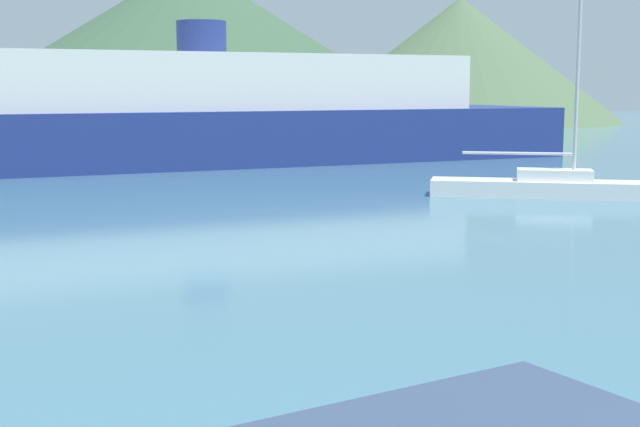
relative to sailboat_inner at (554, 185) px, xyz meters
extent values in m
cube|color=white|center=(0.00, 0.00, -0.14)|extent=(8.00, 4.72, 0.55)
cube|color=white|center=(0.00, 0.00, 0.33)|extent=(2.64, 1.94, 0.39)
cylinder|color=#BCBCC1|center=(0.55, -0.25, 4.55)|extent=(0.12, 0.12, 8.83)
cylinder|color=#BCBCC1|center=(-1.11, 0.51, 1.03)|extent=(3.37, 1.62, 0.10)
cube|color=navy|center=(-9.76, 17.06, 0.86)|extent=(37.48, 16.03, 2.56)
cube|color=silver|center=(-9.76, 17.06, 3.45)|extent=(26.49, 12.64, 2.63)
cylinder|color=navy|center=(-9.76, 17.06, 5.57)|extent=(2.40, 2.40, 1.60)
cone|color=#38563D|center=(-5.46, 66.28, 7.62)|extent=(52.83, 52.83, 16.08)
cone|color=#4C6647|center=(21.52, 60.08, 5.90)|extent=(33.20, 33.20, 12.64)
camera|label=1|loc=(-14.65, -26.78, 3.26)|focal=50.00mm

